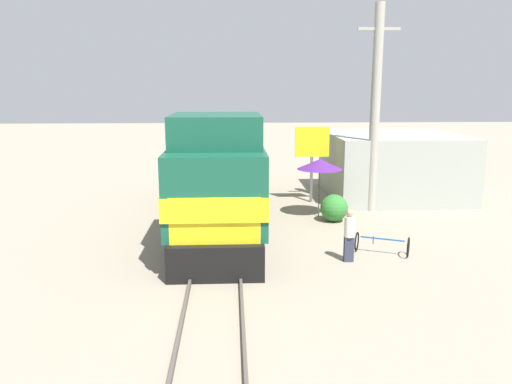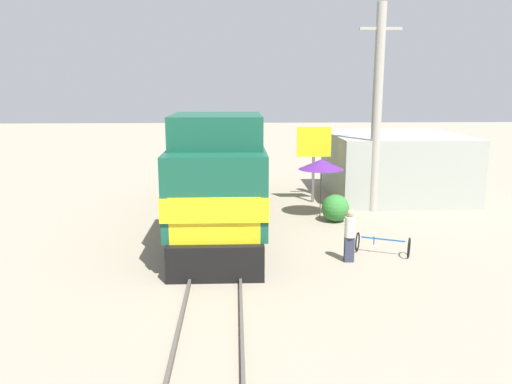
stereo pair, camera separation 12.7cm
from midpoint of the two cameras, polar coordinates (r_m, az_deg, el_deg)
ground_plane at (r=18.93m, az=-3.93°, el=-4.91°), size 120.00×120.00×0.00m
rail_near at (r=18.95m, az=-6.11°, el=-4.70°), size 0.08×37.78×0.15m
rail_far at (r=18.91m, az=-1.75°, el=-4.67°), size 0.08×37.78×0.15m
locomotive at (r=20.69m, az=-3.84°, el=2.09°), size 3.09×14.99×4.61m
utility_pole at (r=22.53m, az=13.81°, el=9.17°), size 1.80×0.42×8.94m
vendor_umbrella at (r=21.28m, az=7.64°, el=3.15°), size 1.92×1.92×2.49m
billboard_sign at (r=23.92m, az=6.78°, el=5.08°), size 1.63×0.12×3.63m
shrub_cluster at (r=20.87m, az=9.23°, el=-1.83°), size 1.14×1.14×1.14m
person_bystander at (r=16.10m, az=10.88°, el=-4.68°), size 0.34×0.34×1.72m
bicycle at (r=17.21m, az=14.48°, el=-5.82°), size 1.85×1.31×0.66m
building_block_distant at (r=26.26m, az=15.67°, el=2.95°), size 6.39×6.36×3.16m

